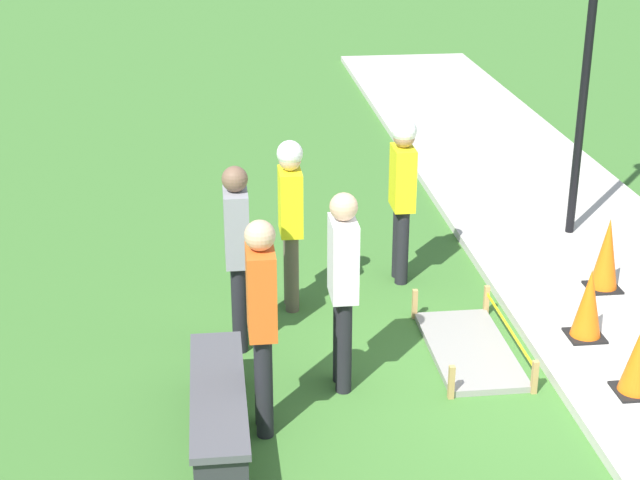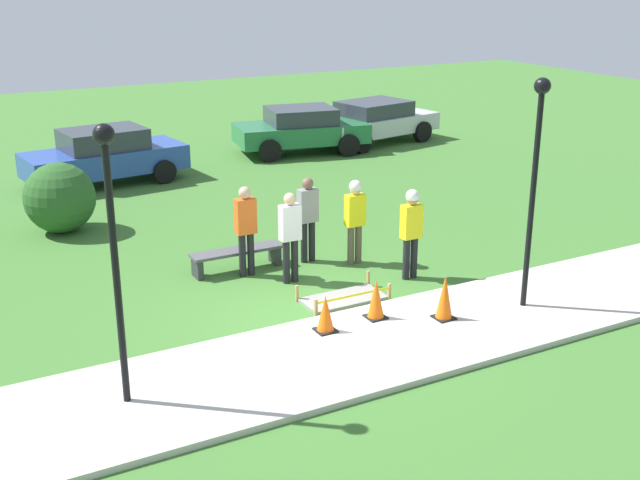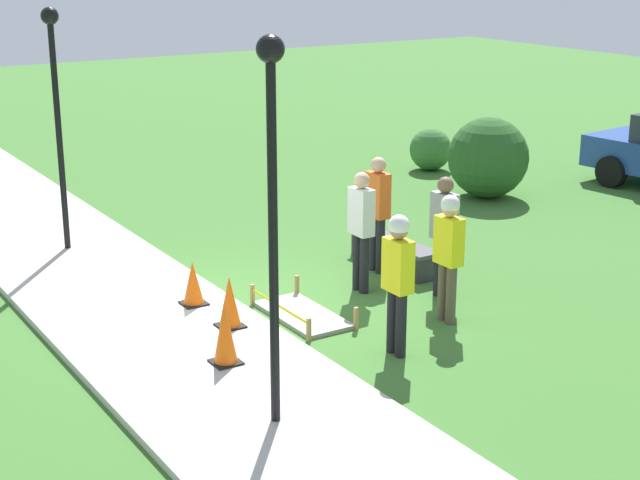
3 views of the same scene
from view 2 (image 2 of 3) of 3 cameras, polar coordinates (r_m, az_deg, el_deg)
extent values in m
plane|color=#3D702D|center=(14.00, -0.35, -5.82)|extent=(60.00, 60.00, 0.00)
cube|color=#BCB7AD|center=(12.92, 2.50, -7.83)|extent=(28.00, 2.71, 0.10)
cube|color=gray|center=(14.85, 1.66, -4.20)|extent=(1.54, 0.74, 0.06)
cube|color=tan|center=(14.16, -0.29, -4.83)|extent=(0.05, 0.05, 0.31)
cube|color=tan|center=(14.89, 4.95, -3.68)|extent=(0.05, 0.05, 0.31)
cube|color=tan|center=(14.76, -1.65, -3.81)|extent=(0.05, 0.05, 0.31)
cube|color=tan|center=(15.46, 3.45, -2.75)|extent=(0.05, 0.05, 0.31)
cube|color=yellow|center=(14.47, 2.40, -3.96)|extent=(1.54, 0.00, 0.04)
cube|color=black|center=(13.43, 0.39, -6.43)|extent=(0.34, 0.34, 0.02)
cone|color=orange|center=(13.30, 0.39, -5.20)|extent=(0.29, 0.29, 0.61)
cube|color=black|center=(13.94, 3.97, -5.47)|extent=(0.34, 0.34, 0.02)
cone|color=orange|center=(13.80, 4.01, -4.15)|extent=(0.29, 0.29, 0.68)
cube|color=black|center=(14.05, 8.78, -5.47)|extent=(0.34, 0.34, 0.02)
cone|color=orange|center=(13.89, 8.86, -3.98)|extent=(0.29, 0.29, 0.77)
cube|color=#2D2D33|center=(16.03, -8.71, -2.00)|extent=(0.12, 0.40, 0.39)
cube|color=#2D2D33|center=(16.62, -3.23, -1.03)|extent=(0.12, 0.40, 0.39)
cube|color=#4C4C51|center=(16.23, -5.95, -0.77)|extent=(1.89, 0.44, 0.06)
cylinder|color=brown|center=(16.49, 2.21, -0.37)|extent=(0.14, 0.14, 0.83)
cylinder|color=brown|center=(16.58, 2.74, -0.27)|extent=(0.14, 0.14, 0.83)
cube|color=yellow|center=(16.30, 2.51, 2.14)|extent=(0.40, 0.22, 0.65)
sphere|color=tan|center=(16.18, 2.53, 3.63)|extent=(0.22, 0.22, 0.22)
sphere|color=white|center=(16.17, 2.54, 3.84)|extent=(0.26, 0.26, 0.26)
cylinder|color=black|center=(15.78, 6.16, -1.34)|extent=(0.14, 0.14, 0.84)
cylinder|color=black|center=(15.88, 6.69, -1.23)|extent=(0.14, 0.14, 0.84)
cube|color=yellow|center=(15.59, 6.53, 1.32)|extent=(0.40, 0.22, 0.67)
sphere|color=#A37A5B|center=(15.46, 6.59, 2.90)|extent=(0.23, 0.23, 0.23)
sphere|color=white|center=(15.44, 6.60, 3.13)|extent=(0.26, 0.26, 0.26)
cylinder|color=black|center=(15.89, -5.54, -1.09)|extent=(0.14, 0.14, 0.89)
cylinder|color=black|center=(15.96, -4.94, -0.98)|extent=(0.14, 0.14, 0.89)
cube|color=#E55B1E|center=(15.67, -5.33, 1.70)|extent=(0.40, 0.22, 0.70)
sphere|color=tan|center=(15.54, -5.38, 3.37)|extent=(0.24, 0.24, 0.24)
cylinder|color=black|center=(15.51, -2.41, -1.56)|extent=(0.14, 0.14, 0.88)
cylinder|color=black|center=(15.58, -1.81, -1.45)|extent=(0.14, 0.14, 0.88)
cube|color=silver|center=(15.29, -2.15, 1.26)|extent=(0.40, 0.22, 0.69)
sphere|color=tan|center=(15.15, -2.17, 2.93)|extent=(0.24, 0.24, 0.24)
cylinder|color=black|center=(16.58, -1.14, -0.16)|extent=(0.14, 0.14, 0.87)
cylinder|color=black|center=(16.66, -0.59, -0.06)|extent=(0.14, 0.14, 0.87)
cube|color=gray|center=(16.38, -0.88, 2.47)|extent=(0.40, 0.22, 0.69)
sphere|color=brown|center=(16.26, -0.88, 4.04)|extent=(0.24, 0.24, 0.24)
cylinder|color=black|center=(14.24, 14.84, 2.55)|extent=(0.10, 0.10, 3.80)
sphere|color=black|center=(13.83, 15.54, 10.51)|extent=(0.28, 0.28, 0.28)
cylinder|color=black|center=(10.97, -14.27, -2.66)|extent=(0.10, 0.10, 3.67)
sphere|color=black|center=(10.44, -15.13, 7.26)|extent=(0.28, 0.28, 0.28)
cube|color=#236B3D|center=(26.50, -1.36, 7.64)|extent=(4.51, 2.68, 0.61)
cube|color=#2D333D|center=(26.39, -1.37, 8.84)|extent=(2.39, 2.07, 0.52)
cylinder|color=black|center=(27.86, 0.67, 7.56)|extent=(0.75, 0.37, 0.72)
cylinder|color=black|center=(26.06, 2.05, 6.75)|extent=(0.75, 0.37, 0.72)
cylinder|color=black|center=(27.15, -4.62, 7.20)|extent=(0.75, 0.37, 0.72)
cylinder|color=black|center=(25.30, -3.58, 6.35)|extent=(0.75, 0.37, 0.72)
cube|color=#28479E|center=(23.42, -15.04, 5.48)|extent=(4.58, 2.28, 0.67)
cube|color=#2D333D|center=(23.29, -15.17, 6.95)|extent=(2.37, 1.82, 0.57)
cylinder|color=black|center=(24.78, -12.75, 5.59)|extent=(0.69, 0.31, 0.67)
cylinder|color=black|center=(23.17, -11.02, 4.80)|extent=(0.69, 0.31, 0.67)
cylinder|color=black|center=(23.92, -18.79, 4.57)|extent=(0.69, 0.31, 0.67)
cylinder|color=black|center=(22.25, -17.43, 3.68)|extent=(0.69, 0.31, 0.67)
cube|color=#BCBCC1|center=(28.11, 3.84, 8.23)|extent=(4.83, 2.77, 0.59)
cube|color=#2D333D|center=(28.01, 3.86, 9.32)|extent=(2.55, 2.12, 0.50)
cylinder|color=black|center=(29.82, 4.54, 8.26)|extent=(0.75, 0.37, 0.72)
cylinder|color=black|center=(28.45, 7.29, 7.65)|extent=(0.75, 0.37, 0.72)
cylinder|color=black|center=(27.98, 0.30, 7.62)|extent=(0.75, 0.37, 0.72)
cylinder|color=black|center=(26.52, 3.02, 6.95)|extent=(0.75, 0.37, 0.72)
sphere|color=#285623|center=(19.34, -18.03, 2.87)|extent=(1.63, 1.63, 1.63)
camera|label=1|loc=(14.24, -33.07, 10.41)|focal=55.00mm
camera|label=3|loc=(18.50, 45.90, 10.60)|focal=55.00mm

